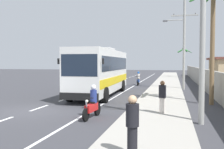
{
  "coord_description": "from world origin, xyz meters",
  "views": [
    {
      "loc": [
        7.58,
        -12.09,
        2.64
      ],
      "look_at": [
        2.81,
        7.47,
        1.7
      ],
      "focal_mm": 40.37,
      "sensor_mm": 36.0,
      "label": 1
    }
  ],
  "objects": [
    {
      "name": "ground_plane",
      "position": [
        0.0,
        0.0,
        0.0
      ],
      "size": [
        160.0,
        160.0,
        0.0
      ],
      "primitive_type": "plane",
      "color": "#3A3A3F"
    },
    {
      "name": "palm_second",
      "position": [
        9.94,
        4.67,
        5.47
      ],
      "size": [
        3.07,
        3.31,
        7.44
      ],
      "color": "brown",
      "rests_on": "ground"
    },
    {
      "name": "coach_bus_foreground",
      "position": [
        1.89,
        7.5,
        2.03
      ],
      "size": [
        3.13,
        10.68,
        3.9
      ],
      "color": "silver",
      "rests_on": "ground"
    },
    {
      "name": "pedestrian_near_kerb",
      "position": [
        6.52,
        -5.4,
        0.99
      ],
      "size": [
        0.36,
        0.36,
        1.63
      ],
      "rotation": [
        0.0,
        0.0,
        4.46
      ],
      "color": "black",
      "rests_on": "sidewalk_kerb"
    },
    {
      "name": "boundary_wall",
      "position": [
        10.6,
        14.0,
        1.01
      ],
      "size": [
        0.24,
        60.0,
        2.02
      ],
      "primitive_type": "cube",
      "color": "#9E998E",
      "rests_on": "ground"
    },
    {
      "name": "sidewalk_kerb",
      "position": [
        6.8,
        10.0,
        0.07
      ],
      "size": [
        3.2,
        90.0,
        0.14
      ],
      "primitive_type": "cube",
      "color": "#A8A399",
      "rests_on": "ground"
    },
    {
      "name": "utility_pole_mid",
      "position": [
        8.52,
        13.61,
        4.75
      ],
      "size": [
        3.34,
        0.24,
        8.89
      ],
      "color": "#9E9E99",
      "rests_on": "ground"
    },
    {
      "name": "pedestrian_midwalk",
      "position": [
        7.07,
        0.5,
        0.98
      ],
      "size": [
        0.36,
        0.36,
        1.62
      ],
      "rotation": [
        0.0,
        0.0,
        2.13
      ],
      "color": "beige",
      "rests_on": "sidewalk_kerb"
    },
    {
      "name": "utility_pole_nearest",
      "position": [
        8.67,
        -0.79,
        4.56
      ],
      "size": [
        3.78,
        0.24,
        8.49
      ],
      "color": "#9E9E99",
      "rests_on": "ground"
    },
    {
      "name": "motorcycle_beside_bus",
      "position": [
        3.57,
        17.46,
        0.65
      ],
      "size": [
        0.56,
        1.96,
        1.59
      ],
      "color": "black",
      "rests_on": "ground"
    },
    {
      "name": "lane_markings",
      "position": [
        1.95,
        14.36,
        0.0
      ],
      "size": [
        3.38,
        71.0,
        0.01
      ],
      "color": "white",
      "rests_on": "ground"
    },
    {
      "name": "motorcycle_trailing",
      "position": [
        3.85,
        -0.73,
        0.65
      ],
      "size": [
        0.56,
        1.96,
        1.59
      ],
      "color": "black",
      "rests_on": "ground"
    },
    {
      "name": "palm_nearest",
      "position": [
        9.39,
        34.32,
        3.8
      ],
      "size": [
        2.77,
        2.98,
        5.35
      ],
      "color": "brown",
      "rests_on": "ground"
    }
  ]
}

